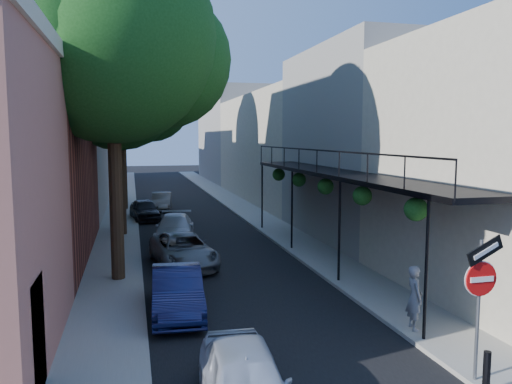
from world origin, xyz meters
TOP-DOWN VIEW (x-y plane):
  - road_surface at (0.00, 30.00)m, footprint 6.00×64.00m
  - sidewalk_left at (-4.00, 30.00)m, footprint 2.00×64.00m
  - sidewalk_right at (4.00, 30.00)m, footprint 2.00×64.00m
  - buildings_left at (-9.30, 28.76)m, footprint 10.10×59.10m
  - buildings_right at (8.99, 29.49)m, footprint 9.80×55.00m
  - sign_post at (3.16, 0.97)m, footprint 0.89×0.17m
  - bollard at (3.00, 0.50)m, footprint 0.14×0.14m
  - oak_near at (-3.37, 10.26)m, footprint 7.48×6.80m
  - oak_mid at (-3.42, 18.23)m, footprint 6.60×6.00m
  - oak_far at (-3.35, 27.27)m, footprint 7.70×7.00m
  - parked_car_a at (-1.47, 1.02)m, footprint 1.70×3.74m
  - parked_car_b at (-2.15, 6.45)m, footprint 1.53×3.89m
  - parked_car_c at (-1.47, 11.55)m, footprint 2.51×4.58m
  - parked_car_d at (-1.40, 16.15)m, footprint 2.28×4.42m
  - parked_car_e at (-2.60, 22.62)m, footprint 1.92×3.77m
  - parked_car_f at (-1.40, 26.50)m, footprint 1.64×3.67m
  - pedestrian at (3.40, 3.61)m, footprint 0.47×0.64m

SIDE VIEW (x-z plane):
  - road_surface at x=0.00m, z-range 0.00..0.01m
  - sidewalk_left at x=-4.00m, z-range 0.00..0.12m
  - sidewalk_right at x=4.00m, z-range 0.00..0.12m
  - bollard at x=3.00m, z-range 0.12..0.92m
  - parked_car_f at x=-1.40m, z-range 0.00..1.17m
  - parked_car_c at x=-1.47m, z-range 0.00..1.22m
  - parked_car_d at x=-1.40m, z-range 0.00..1.23m
  - parked_car_e at x=-2.60m, z-range 0.00..1.23m
  - parked_car_a at x=-1.47m, z-range 0.00..1.24m
  - parked_car_b at x=-2.15m, z-range 0.00..1.26m
  - pedestrian at x=3.40m, z-range 0.12..1.72m
  - sign_post at x=3.16m, z-range 0.54..3.53m
  - buildings_right at x=8.99m, z-range -0.58..9.42m
  - buildings_left at x=-9.30m, z-range -1.06..10.94m
  - oak_mid at x=-3.42m, z-range 1.96..12.16m
  - oak_near at x=-3.37m, z-range 2.17..13.59m
  - oak_far at x=-3.35m, z-range 2.31..14.21m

